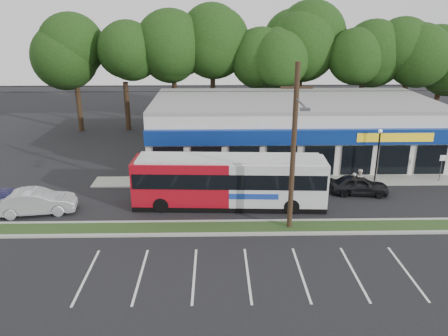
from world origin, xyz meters
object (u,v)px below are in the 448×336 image
utility_pole (291,144)px  pedestrian_b (359,181)px  metrobus (229,180)px  car_blue (11,201)px  lamp_post (378,149)px  pedestrian_a (353,183)px  sign_post (442,163)px  car_dark (359,185)px  car_silver (37,202)px

utility_pole → pedestrian_b: utility_pole is taller
metrobus → utility_pole: bearing=-43.9°
metrobus → car_blue: bearing=-174.9°
lamp_post → utility_pole: bearing=-136.1°
pedestrian_a → car_blue: bearing=-22.3°
utility_pole → metrobus: size_ratio=3.85×
sign_post → pedestrian_a: sign_post is taller
metrobus → car_dark: size_ratio=3.12×
lamp_post → metrobus: (-11.56, -4.30, -0.83)m
lamp_post → pedestrian_b: lamp_post is taller
car_blue → pedestrian_b: bearing=-90.1°
car_blue → lamp_post: bearing=-86.0°
pedestrian_b → car_dark: bearing=85.5°
car_blue → pedestrian_a: 23.81m
utility_pole → sign_post: utility_pole is taller
car_dark → pedestrian_b: (0.07, 0.34, 0.20)m
pedestrian_a → car_dark: bearing=109.2°
metrobus → pedestrian_b: bearing=15.3°
pedestrian_b → sign_post: bearing=-156.8°
pedestrian_b → car_silver: bearing=15.9°
car_dark → metrobus: bearing=107.3°
lamp_post → car_blue: 26.60m
lamp_post → pedestrian_a: size_ratio=2.75×
utility_pole → car_blue: size_ratio=9.57×
pedestrian_a → pedestrian_b: 0.44m
lamp_post → sign_post: (5.00, -0.23, -1.12)m
sign_post → car_dark: size_ratio=0.53×
car_dark → pedestrian_b: pedestrian_b is taller
utility_pole → lamp_post: bearing=43.9°
lamp_post → car_blue: bearing=-169.3°
utility_pole → car_silver: 16.91m
sign_post → car_blue: (-31.06, -4.71, -0.80)m
utility_pole → sign_post: size_ratio=22.47×
car_dark → car_blue: car_blue is taller
lamp_post → pedestrian_b: 3.42m
sign_post → pedestrian_a: size_ratio=1.44×
lamp_post → pedestrian_a: lamp_post is taller
lamp_post → car_dark: bearing=-129.8°
utility_pole → pedestrian_a: bearing=44.7°
car_blue → pedestrian_a: (23.65, 2.76, 0.01)m
lamp_post → car_blue: size_ratio=0.81×
metrobus → car_dark: (9.49, 1.81, -1.13)m
car_dark → pedestrian_a: 0.47m
utility_pole → metrobus: 6.09m
sign_post → pedestrian_a: 7.71m
metrobus → car_blue: size_ratio=2.49×
pedestrian_a → lamp_post: bearing=-166.9°
car_silver → lamp_post: bearing=-87.3°
lamp_post → metrobus: bearing=-159.6°
sign_post → metrobus: (-16.56, -4.08, 0.28)m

